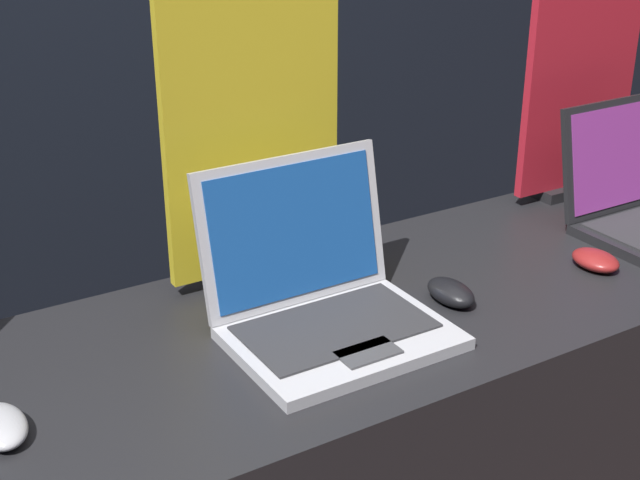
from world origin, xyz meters
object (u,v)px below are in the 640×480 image
object	(u,v)px
laptop_middle	(322,294)
promo_stand_back	(578,101)
promo_stand_middle	(253,143)
mouse_back	(595,260)
mouse_front	(0,426)
mouse_middle	(451,292)

from	to	relation	value
laptop_middle	promo_stand_back	size ratio (longest dim) A/B	0.75
promo_stand_middle	promo_stand_back	bearing A→B (deg)	0.64
promo_stand_middle	mouse_back	xyz separation A→B (m)	(0.56, -0.30, -0.24)
mouse_front	promo_stand_middle	xyz separation A→B (m)	(0.52, 0.26, 0.24)
promo_stand_back	mouse_back	bearing A→B (deg)	-128.42
promo_stand_middle	promo_stand_back	world-z (taller)	promo_stand_middle
mouse_middle	laptop_middle	bearing A→B (deg)	170.72
mouse_front	laptop_middle	distance (m)	0.53
mouse_front	promo_stand_back	distance (m)	1.37
promo_stand_middle	mouse_middle	bearing A→B (deg)	-48.40
mouse_middle	promo_stand_back	size ratio (longest dim) A/B	0.23
mouse_front	promo_stand_back	bearing A→B (deg)	11.26
mouse_front	mouse_middle	bearing A→B (deg)	-0.98
mouse_middle	promo_stand_back	xyz separation A→B (m)	(0.57, 0.28, 0.20)
laptop_middle	promo_stand_back	bearing A→B (deg)	16.49
promo_stand_middle	promo_stand_back	xyz separation A→B (m)	(0.81, 0.01, -0.04)
laptop_middle	promo_stand_middle	world-z (taller)	promo_stand_middle
mouse_middle	promo_stand_middle	bearing A→B (deg)	131.60
mouse_front	promo_stand_middle	size ratio (longest dim) A/B	0.21
laptop_middle	mouse_back	distance (m)	0.57
laptop_middle	mouse_middle	world-z (taller)	laptop_middle
laptop_middle	promo_stand_middle	xyz separation A→B (m)	(0.00, 0.23, 0.20)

